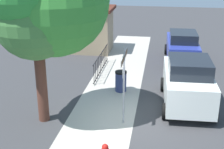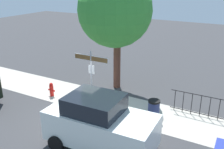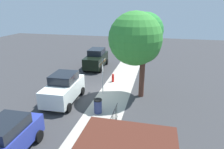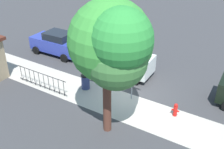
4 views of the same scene
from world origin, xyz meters
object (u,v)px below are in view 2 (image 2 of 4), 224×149
at_px(car_white, 100,123).
at_px(trash_bin, 154,110).
at_px(shade_tree, 112,10).
at_px(fire_hydrant, 51,90).
at_px(street_sign, 91,69).

bearing_deg(car_white, trash_bin, 68.47).
distance_m(shade_tree, car_white, 6.63).
relative_size(shade_tree, fire_hydrant, 8.34).
xyz_separation_m(shade_tree, fire_hydrant, (-2.40, -2.49, -4.14)).
xyz_separation_m(street_sign, car_white, (1.96, -2.45, -1.08)).
distance_m(shade_tree, fire_hydrant, 5.39).
distance_m(street_sign, car_white, 3.31).
height_order(car_white, trash_bin, car_white).
xyz_separation_m(fire_hydrant, trash_bin, (5.79, 0.30, 0.11)).
xyz_separation_m(car_white, trash_bin, (1.04, 2.94, -0.55)).
relative_size(street_sign, shade_tree, 0.46).
bearing_deg(fire_hydrant, trash_bin, 2.97).
height_order(shade_tree, car_white, shade_tree).
xyz_separation_m(car_white, fire_hydrant, (-4.74, 2.64, -0.66)).
bearing_deg(street_sign, fire_hydrant, 175.92).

